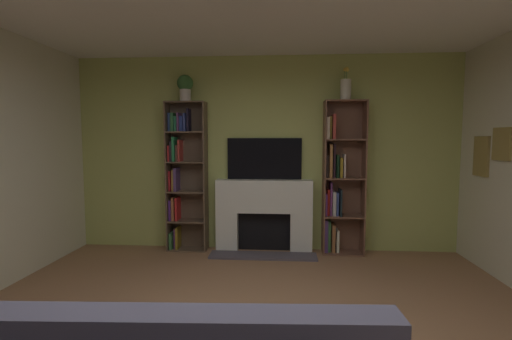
% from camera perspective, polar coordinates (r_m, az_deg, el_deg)
% --- Properties ---
extents(wall_back_accent, '(5.48, 0.06, 2.73)m').
position_cam_1_polar(wall_back_accent, '(5.15, 1.38, 2.56)').
color(wall_back_accent, '#B2BE66').
rests_on(wall_back_accent, ground_plane).
extents(fireplace, '(1.44, 0.54, 1.01)m').
position_cam_1_polar(fireplace, '(5.10, 1.28, -6.87)').
color(fireplace, white).
rests_on(fireplace, ground_plane).
extents(tv, '(1.04, 0.06, 0.58)m').
position_cam_1_polar(tv, '(5.10, 1.34, 1.80)').
color(tv, black).
rests_on(tv, fireplace).
extents(bookshelf_left, '(0.55, 0.27, 2.09)m').
position_cam_1_polar(bookshelf_left, '(5.23, -11.37, -0.67)').
color(bookshelf_left, brown).
rests_on(bookshelf_left, ground_plane).
extents(bookshelf_right, '(0.55, 0.29, 2.09)m').
position_cam_1_polar(bookshelf_right, '(5.10, 12.84, -1.98)').
color(bookshelf_right, brown).
rests_on(bookshelf_right, ground_plane).
extents(potted_plant, '(0.22, 0.22, 0.36)m').
position_cam_1_polar(potted_plant, '(5.19, -11.10, 12.81)').
color(potted_plant, beige).
rests_on(potted_plant, bookshelf_left).
extents(vase_with_flowers, '(0.14, 0.14, 0.44)m').
position_cam_1_polar(vase_with_flowers, '(5.08, 13.95, 12.36)').
color(vase_with_flowers, silver).
rests_on(vase_with_flowers, bookshelf_right).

